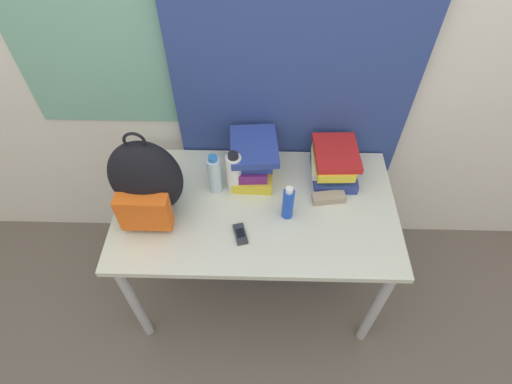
% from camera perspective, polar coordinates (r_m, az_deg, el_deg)
% --- Properties ---
extents(ground_plane, '(12.00, 12.00, 0.00)m').
position_cam_1_polar(ground_plane, '(2.32, -0.22, -20.75)').
color(ground_plane, '#665B51').
extents(wall_back, '(6.00, 0.06, 2.50)m').
position_cam_1_polar(wall_back, '(1.82, 0.19, 19.00)').
color(wall_back, silver).
rests_on(wall_back, ground_plane).
extents(curtain_blue, '(1.09, 0.04, 2.50)m').
position_cam_1_polar(curtain_blue, '(1.78, 5.73, 17.92)').
color(curtain_blue, navy).
rests_on(curtain_blue, ground_plane).
extents(desk, '(1.28, 0.71, 0.75)m').
position_cam_1_polar(desk, '(1.89, 0.00, -3.76)').
color(desk, beige).
rests_on(desk, ground_plane).
extents(backpack, '(0.31, 0.25, 0.45)m').
position_cam_1_polar(backpack, '(1.73, -15.46, 1.45)').
color(backpack, black).
rests_on(backpack, desk).
extents(book_stack_left, '(0.24, 0.29, 0.20)m').
position_cam_1_polar(book_stack_left, '(1.88, -0.59, 4.84)').
color(book_stack_left, yellow).
rests_on(book_stack_left, desk).
extents(book_stack_center, '(0.22, 0.27, 0.15)m').
position_cam_1_polar(book_stack_center, '(1.93, 11.03, 4.02)').
color(book_stack_center, navy).
rests_on(book_stack_center, desk).
extents(water_bottle, '(0.06, 0.06, 0.22)m').
position_cam_1_polar(water_bottle, '(1.82, -5.94, 2.51)').
color(water_bottle, silver).
rests_on(water_bottle, desk).
extents(sports_bottle, '(0.07, 0.07, 0.22)m').
position_cam_1_polar(sports_bottle, '(1.81, -3.14, 2.79)').
color(sports_bottle, white).
rests_on(sports_bottle, desk).
extents(sunscreen_bottle, '(0.05, 0.05, 0.18)m').
position_cam_1_polar(sunscreen_bottle, '(1.73, 4.61, -1.60)').
color(sunscreen_bottle, blue).
rests_on(sunscreen_bottle, desk).
extents(cell_phone, '(0.07, 0.11, 0.02)m').
position_cam_1_polar(cell_phone, '(1.72, -2.26, -6.02)').
color(cell_phone, '#2D2D33').
rests_on(cell_phone, desk).
extents(sunglasses_case, '(0.16, 0.08, 0.04)m').
position_cam_1_polar(sunglasses_case, '(1.86, 10.34, -0.79)').
color(sunglasses_case, gray).
rests_on(sunglasses_case, desk).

